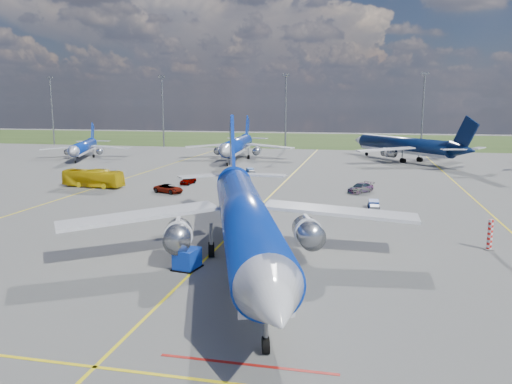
% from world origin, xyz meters
% --- Properties ---
extents(ground, '(400.00, 400.00, 0.00)m').
position_xyz_m(ground, '(0.00, 0.00, 0.00)').
color(ground, '#5A5A57').
rests_on(ground, ground).
extents(grass_strip, '(400.00, 80.00, 0.01)m').
position_xyz_m(grass_strip, '(0.00, 150.00, 0.00)').
color(grass_strip, '#2D4719').
rests_on(grass_strip, ground).
extents(taxiway_lines, '(60.25, 160.00, 0.02)m').
position_xyz_m(taxiway_lines, '(0.17, 27.70, 0.01)').
color(taxiway_lines, yellow).
rests_on(taxiway_lines, ground).
extents(floodlight_masts, '(202.20, 0.50, 22.70)m').
position_xyz_m(floodlight_masts, '(10.00, 110.00, 12.56)').
color(floodlight_masts, slate).
rests_on(floodlight_masts, ground).
extents(warning_post, '(0.50, 0.50, 3.00)m').
position_xyz_m(warning_post, '(26.00, 8.00, 1.50)').
color(warning_post, red).
rests_on(warning_post, ground).
extents(bg_jet_nw, '(33.91, 38.42, 8.37)m').
position_xyz_m(bg_jet_nw, '(-56.25, 72.60, 0.00)').
color(bg_jet_nw, '#0B2E9E').
rests_on(bg_jet_nw, ground).
extents(bg_jet_nnw, '(32.97, 41.57, 10.30)m').
position_xyz_m(bg_jet_nnw, '(-17.16, 78.09, 0.00)').
color(bg_jet_nnw, '#0B2E9E').
rests_on(bg_jet_nnw, ground).
extents(bg_jet_n, '(51.56, 53.26, 11.10)m').
position_xyz_m(bg_jet_n, '(23.25, 84.01, 0.00)').
color(bg_jet_n, '#07163B').
rests_on(bg_jet_n, ground).
extents(main_airliner, '(48.21, 55.39, 12.24)m').
position_xyz_m(main_airliner, '(3.95, -1.73, 0.00)').
color(main_airliner, '#0B2E9E').
rests_on(main_airliner, ground).
extents(uld_container, '(2.09, 2.44, 1.74)m').
position_xyz_m(uld_container, '(-0.72, -3.51, 0.87)').
color(uld_container, '#0C33B2').
rests_on(uld_container, ground).
extents(apron_bus, '(11.10, 3.73, 3.03)m').
position_xyz_m(apron_bus, '(-30.73, 33.01, 1.52)').
color(apron_bus, '#E0BD0D').
rests_on(apron_bus, ground).
extents(service_car_a, '(2.06, 4.22, 1.39)m').
position_xyz_m(service_car_a, '(-16.20, 39.52, 0.69)').
color(service_car_a, '#999999').
rests_on(service_car_a, ground).
extents(service_car_b, '(5.42, 3.86, 1.37)m').
position_xyz_m(service_car_b, '(-16.20, 30.56, 0.69)').
color(service_car_b, '#999999').
rests_on(service_car_b, ground).
extents(service_car_c, '(4.65, 5.45, 1.50)m').
position_xyz_m(service_car_c, '(13.49, 37.45, 0.75)').
color(service_car_c, '#999999').
rests_on(service_car_c, ground).
extents(baggage_tug_w, '(1.40, 4.69, 1.05)m').
position_xyz_m(baggage_tug_w, '(15.37, 24.75, 0.49)').
color(baggage_tug_w, navy).
rests_on(baggage_tug_w, ground).
extents(baggage_tug_c, '(2.73, 4.31, 0.95)m').
position_xyz_m(baggage_tug_c, '(-8.52, 55.22, 0.44)').
color(baggage_tug_c, navy).
rests_on(baggage_tug_c, ground).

